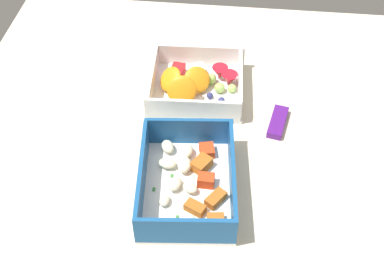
# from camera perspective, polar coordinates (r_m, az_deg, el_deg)

# --- Properties ---
(table_surface) EXTENTS (0.80, 0.80, 0.02)m
(table_surface) POSITION_cam_1_polar(r_m,az_deg,el_deg) (0.85, -0.27, -1.84)
(table_surface) COLOR beige
(table_surface) RESTS_ON ground
(pasta_container) EXTENTS (0.20, 0.15, 0.06)m
(pasta_container) POSITION_cam_1_polar(r_m,az_deg,el_deg) (0.76, -0.42, -5.81)
(pasta_container) COLOR white
(pasta_container) RESTS_ON table_surface
(fruit_bowl) EXTENTS (0.16, 0.17, 0.06)m
(fruit_bowl) POSITION_cam_1_polar(r_m,az_deg,el_deg) (0.91, 0.50, 4.84)
(fruit_bowl) COLOR white
(fruit_bowl) RESTS_ON table_surface
(candy_bar) EXTENTS (0.07, 0.04, 0.01)m
(candy_bar) POSITION_cam_1_polar(r_m,az_deg,el_deg) (0.87, 9.36, 0.64)
(candy_bar) COLOR #51197A
(candy_bar) RESTS_ON table_surface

